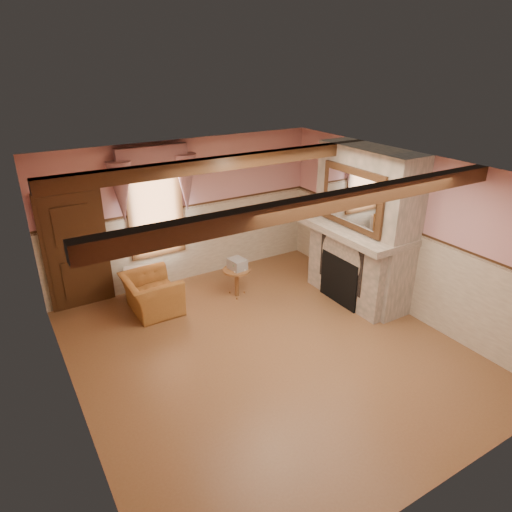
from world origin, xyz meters
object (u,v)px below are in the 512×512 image
radiator (144,281)px  bowl (350,222)px  side_table (237,282)px  armchair (152,294)px  mantel_clock (328,209)px  oil_lamp (343,214)px

radiator → bowl: bowl is taller
side_table → bowl: bowl is taller
armchair → bowl: 3.76m
mantel_clock → oil_lamp: oil_lamp is taller
radiator → mantel_clock: bearing=-5.0°
bowl → mantel_clock: mantel_clock is taller
bowl → radiator: bearing=149.8°
mantel_clock → oil_lamp: (0.00, -0.43, 0.04)m
mantel_clock → bowl: bearing=-90.0°
armchair → oil_lamp: bearing=-108.7°
bowl → oil_lamp: oil_lamp is taller
side_table → mantel_clock: size_ratio=2.29×
radiator → oil_lamp: oil_lamp is taller
armchair → bowl: bowl is taller
mantel_clock → armchair: bearing=168.4°
side_table → radiator: 1.74m
side_table → armchair: bearing=169.3°
side_table → bowl: 2.37m
armchair → oil_lamp: (3.34, -1.11, 1.23)m
bowl → oil_lamp: (0.00, 0.19, 0.10)m
armchair → side_table: 1.59m
armchair → side_table: bearing=-101.0°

